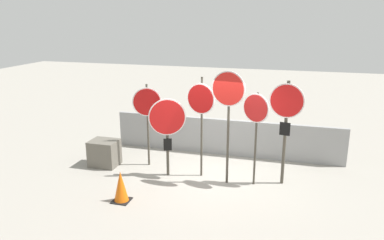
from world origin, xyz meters
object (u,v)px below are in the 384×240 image
object	(u,v)px
stop_sign_5	(286,113)
storage_crate	(104,153)
stop_sign_0	(147,107)
stop_sign_3	(228,99)
stop_sign_1	(167,122)
stop_sign_4	(256,115)
traffic_cone_0	(121,186)
stop_sign_2	(201,105)

from	to	relation	value
stop_sign_5	storage_crate	xyz separation A→B (m)	(-4.68, -0.11, -1.42)
stop_sign_0	stop_sign_3	distance (m)	2.33
stop_sign_1	stop_sign_3	xyz separation A→B (m)	(1.50, -0.04, 0.68)
stop_sign_4	stop_sign_0	bearing A→B (deg)	-161.71
traffic_cone_0	stop_sign_0	bearing A→B (deg)	95.40
stop_sign_5	stop_sign_1	bearing A→B (deg)	-163.62
stop_sign_0	stop_sign_4	size ratio (longest dim) A/B	0.99
traffic_cone_0	stop_sign_3	bearing A→B (deg)	36.99
stop_sign_1	traffic_cone_0	distance (m)	1.96
stop_sign_2	stop_sign_4	world-z (taller)	stop_sign_2
stop_sign_0	stop_sign_3	bearing A→B (deg)	-31.33
stop_sign_2	stop_sign_1	bearing A→B (deg)	-151.31
stop_sign_0	traffic_cone_0	world-z (taller)	stop_sign_0
stop_sign_4	stop_sign_5	size ratio (longest dim) A/B	0.90
stop_sign_1	stop_sign_3	distance (m)	1.65
stop_sign_0	traffic_cone_0	distance (m)	2.43
stop_sign_4	storage_crate	world-z (taller)	stop_sign_4
stop_sign_0	stop_sign_5	distance (m)	3.53
stop_sign_2	stop_sign_5	xyz separation A→B (m)	(2.00, 0.09, -0.07)
traffic_cone_0	stop_sign_1	bearing A→B (deg)	71.33
stop_sign_1	traffic_cone_0	world-z (taller)	stop_sign_1
stop_sign_0	traffic_cone_0	bearing A→B (deg)	-102.68
stop_sign_0	stop_sign_5	bearing A→B (deg)	-21.40
stop_sign_1	stop_sign_5	bearing A→B (deg)	-16.36
stop_sign_1	traffic_cone_0	size ratio (longest dim) A/B	2.84
stop_sign_0	storage_crate	distance (m)	1.75
stop_sign_5	traffic_cone_0	world-z (taller)	stop_sign_5
stop_sign_3	storage_crate	world-z (taller)	stop_sign_3
stop_sign_2	stop_sign_4	bearing A→B (deg)	9.52
stop_sign_1	stop_sign_2	bearing A→B (deg)	-8.75
traffic_cone_0	storage_crate	xyz separation A→B (m)	(-1.35, 1.74, 0.00)
stop_sign_1	stop_sign_5	world-z (taller)	stop_sign_5
stop_sign_4	traffic_cone_0	world-z (taller)	stop_sign_4
stop_sign_0	stop_sign_3	world-z (taller)	stop_sign_3
stop_sign_4	storage_crate	bearing A→B (deg)	-154.78
stop_sign_4	stop_sign_2	bearing A→B (deg)	-158.90
stop_sign_0	stop_sign_5	xyz separation A→B (m)	(3.52, -0.20, 0.14)
stop_sign_0	stop_sign_1	size ratio (longest dim) A/B	1.11
stop_sign_2	stop_sign_3	world-z (taller)	stop_sign_3
stop_sign_0	stop_sign_2	xyz separation A→B (m)	(1.52, -0.30, 0.21)
stop_sign_5	stop_sign_4	bearing A→B (deg)	-150.43
stop_sign_3	stop_sign_4	world-z (taller)	stop_sign_3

